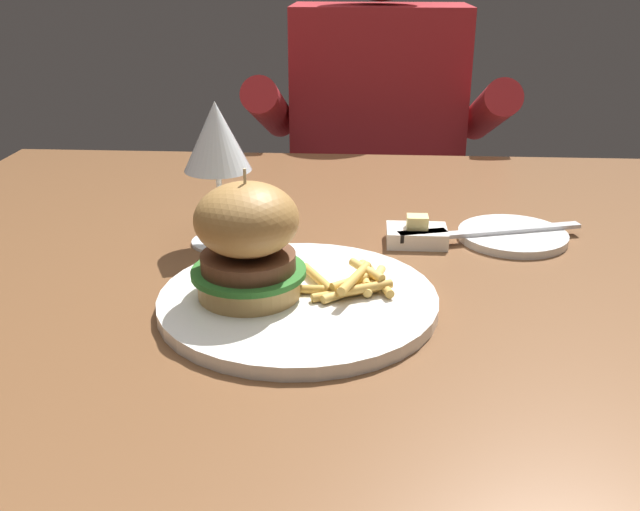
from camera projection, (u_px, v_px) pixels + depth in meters
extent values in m
cube|color=brown|center=(334.00, 271.00, 0.85)|extent=(1.20, 0.96, 0.04)
cylinder|color=brown|center=(70.00, 350.00, 1.41)|extent=(0.06, 0.06, 0.70)
cylinder|color=brown|center=(628.00, 369.00, 1.34)|extent=(0.06, 0.06, 0.70)
cylinder|color=white|center=(298.00, 301.00, 0.71)|extent=(0.28, 0.28, 0.01)
cylinder|color=tan|center=(249.00, 284.00, 0.71)|extent=(0.10, 0.10, 0.02)
cylinder|color=#2D7028|center=(249.00, 272.00, 0.70)|extent=(0.11, 0.11, 0.01)
cylinder|color=brown|center=(248.00, 261.00, 0.70)|extent=(0.09, 0.09, 0.02)
ellipsoid|color=#A97A41|center=(247.00, 219.00, 0.68)|extent=(0.10, 0.10, 0.07)
cylinder|color=#CCB78C|center=(245.00, 194.00, 0.67)|extent=(0.00, 0.00, 0.05)
cylinder|color=gold|center=(345.00, 293.00, 0.70)|extent=(0.07, 0.04, 0.01)
cylinder|color=gold|center=(378.00, 279.00, 0.73)|extent=(0.03, 0.07, 0.01)
cylinder|color=#EABC5B|center=(343.00, 293.00, 0.70)|extent=(0.04, 0.04, 0.01)
cylinder|color=#EABC5B|center=(375.00, 281.00, 0.72)|extent=(0.02, 0.06, 0.01)
cylinder|color=gold|center=(331.00, 290.00, 0.71)|extent=(0.06, 0.01, 0.01)
cylinder|color=#E0B251|center=(365.00, 274.00, 0.73)|extent=(0.01, 0.06, 0.01)
cylinder|color=#EABC5B|center=(367.00, 270.00, 0.72)|extent=(0.04, 0.05, 0.01)
cylinder|color=gold|center=(318.00, 278.00, 0.73)|extent=(0.04, 0.06, 0.01)
cylinder|color=gold|center=(365.00, 288.00, 0.70)|extent=(0.06, 0.03, 0.01)
cylinder|color=gold|center=(355.00, 278.00, 0.70)|extent=(0.03, 0.07, 0.01)
cylinder|color=#E0B251|center=(354.00, 281.00, 0.71)|extent=(0.05, 0.04, 0.01)
cylinder|color=silver|center=(222.00, 242.00, 0.88)|extent=(0.07, 0.07, 0.00)
cylinder|color=silver|center=(220.00, 206.00, 0.86)|extent=(0.01, 0.01, 0.09)
cone|color=silver|center=(216.00, 136.00, 0.83)|extent=(0.08, 0.08, 0.08)
cylinder|color=white|center=(513.00, 236.00, 0.89)|extent=(0.13, 0.13, 0.01)
cube|color=silver|center=(513.00, 230.00, 0.88)|extent=(0.18, 0.06, 0.00)
cube|color=black|center=(422.00, 235.00, 0.86)|extent=(0.06, 0.03, 0.01)
cube|color=white|center=(417.00, 236.00, 0.87)|extent=(0.07, 0.05, 0.02)
cube|color=#F4E58C|center=(417.00, 222.00, 0.87)|extent=(0.03, 0.02, 0.02)
cube|color=#282833|center=(371.00, 331.00, 1.73)|extent=(0.30, 0.22, 0.46)
cube|color=maroon|center=(377.00, 131.00, 1.54)|extent=(0.36, 0.20, 0.52)
cylinder|color=maroon|center=(271.00, 109.00, 1.46)|extent=(0.07, 0.34, 0.18)
cylinder|color=maroon|center=(488.00, 112.00, 1.43)|extent=(0.07, 0.34, 0.18)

